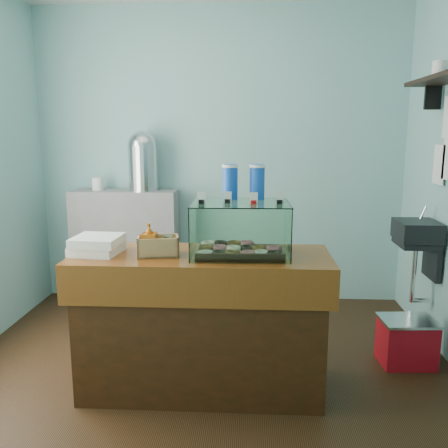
# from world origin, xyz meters

# --- Properties ---
(ground) EXTENTS (3.50, 3.50, 0.00)m
(ground) POSITION_xyz_m (0.00, 0.00, 0.00)
(ground) COLOR black
(ground) RESTS_ON ground
(room_shell) EXTENTS (3.54, 3.04, 2.82)m
(room_shell) POSITION_xyz_m (0.03, 0.01, 1.71)
(room_shell) COLOR #85C2C1
(room_shell) RESTS_ON ground
(counter) EXTENTS (1.60, 0.60, 0.90)m
(counter) POSITION_xyz_m (0.00, -0.25, 0.46)
(counter) COLOR #461F0D
(counter) RESTS_ON ground
(back_shelf) EXTENTS (1.00, 0.32, 1.10)m
(back_shelf) POSITION_xyz_m (-0.90, 1.32, 0.55)
(back_shelf) COLOR gray
(back_shelf) RESTS_ON ground
(display_case) EXTENTS (0.61, 0.45, 0.54)m
(display_case) POSITION_xyz_m (0.24, -0.22, 1.07)
(display_case) COLOR black
(display_case) RESTS_ON counter
(condiment_crate) EXTENTS (0.28, 0.20, 0.20)m
(condiment_crate) POSITION_xyz_m (-0.27, -0.30, 0.97)
(condiment_crate) COLOR tan
(condiment_crate) RESTS_ON counter
(pastry_boxes) EXTENTS (0.31, 0.31, 0.11)m
(pastry_boxes) POSITION_xyz_m (-0.65, -0.27, 0.96)
(pastry_boxes) COLOR white
(pastry_boxes) RESTS_ON counter
(coffee_urn) EXTENTS (0.30, 0.30, 0.56)m
(coffee_urn) POSITION_xyz_m (-0.71, 1.32, 1.39)
(coffee_urn) COLOR silver
(coffee_urn) RESTS_ON back_shelf
(red_cooler) EXTENTS (0.40, 0.32, 0.34)m
(red_cooler) POSITION_xyz_m (1.43, 0.16, 0.17)
(red_cooler) COLOR red
(red_cooler) RESTS_ON ground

